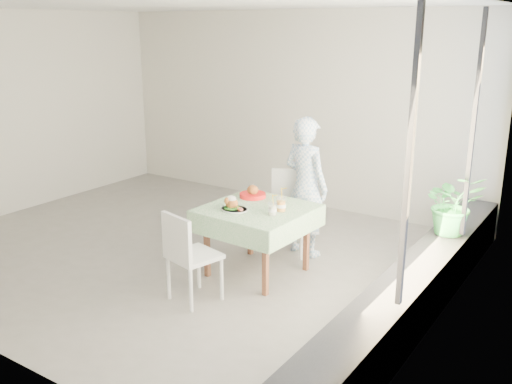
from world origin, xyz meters
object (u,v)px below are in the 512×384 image
Objects in this scene: chair_far at (287,228)px; diner at (306,187)px; juice_cup_orange at (281,205)px; chair_near at (193,273)px; potted_plant at (453,204)px; cafe_table at (257,233)px; main_dish at (233,205)px.

diner is at bearing 24.00° from chair_far.
diner reaches higher than juice_cup_orange.
chair_near is 2.72m from potted_plant.
diner reaches higher than potted_plant.
juice_cup_orange is at bearing 6.48° from cafe_table.
main_dish is at bearing 90.50° from chair_near.
chair_near reaches higher than cafe_table.
chair_far is 1.04m from main_dish.
diner is at bearing 72.82° from main_dish.
main_dish is at bearing -97.68° from chair_far.
chair_far is at bearing -170.37° from potted_plant.
potted_plant is (1.60, 0.22, 0.02)m from diner.
juice_cup_orange is (0.13, -0.75, 0.00)m from diner.
potted_plant reaches higher than juice_cup_orange.
potted_plant is (1.74, 1.01, 0.36)m from cafe_table.
main_dish is 2.26m from potted_plant.
cafe_table is 2.04m from potted_plant.
cafe_table is at bearing 79.61° from chair_near.
diner is 0.77m from juice_cup_orange.
main_dish is at bearing -147.52° from potted_plant.
cafe_table is at bearing 91.11° from diner.
chair_near is 0.84m from main_dish.
diner is 1.61m from potted_plant.
main_dish is at bearing -128.75° from cafe_table.
juice_cup_orange is 0.46× the size of potted_plant.
diner reaches higher than chair_far.
potted_plant reaches higher than chair_far.
chair_far is 3.20× the size of juice_cup_orange.
diner is 1.04m from main_dish.
juice_cup_orange is at bearing -146.40° from potted_plant.
chair_far is 0.55m from diner.
chair_near is at bearing -115.50° from juice_cup_orange.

